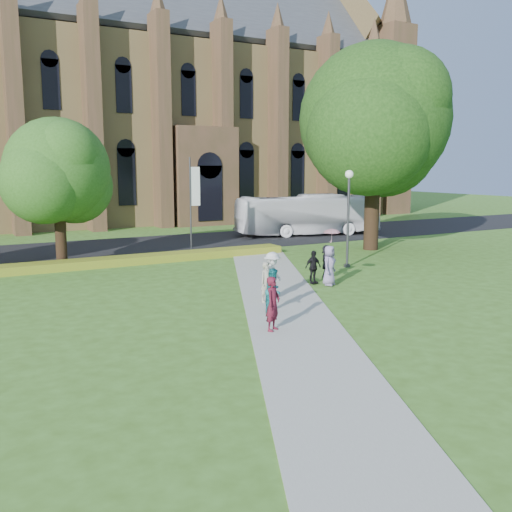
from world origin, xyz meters
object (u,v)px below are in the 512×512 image
tour_coach (307,215)px  pedestrian_0 (273,304)px  streetlamp (348,207)px  large_tree (375,120)px

tour_coach → pedestrian_0: 27.06m
streetlamp → large_tree: 8.73m
pedestrian_0 → streetlamp: bearing=7.1°
large_tree → pedestrian_0: (-15.35, -13.08, -7.42)m
large_tree → tour_coach: large_tree is taller
streetlamp → tour_coach: streetlamp is taller
tour_coach → streetlamp: bearing=166.3°
tour_coach → pedestrian_0: (-16.18, -21.68, -0.68)m
pedestrian_0 → large_tree: bearing=6.5°
large_tree → tour_coach: size_ratio=1.14×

